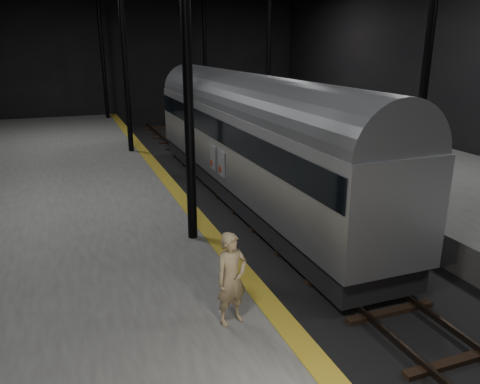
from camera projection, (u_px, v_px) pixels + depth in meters
ground at (260, 210)px, 18.42m from camera, size 44.00×44.00×0.00m
platform_left at (56, 222)px, 15.75m from camera, size 9.00×43.80×1.00m
platform_right at (415, 179)px, 20.80m from camera, size 9.00×43.80×1.00m
tactile_strip at (179, 194)px, 17.02m from camera, size 0.50×43.80×0.01m
track at (260, 208)px, 18.40m from camera, size 2.40×43.00×0.24m
train at (247, 133)px, 18.88m from camera, size 2.83×18.89×5.05m
woman at (232, 279)px, 8.95m from camera, size 0.78×0.61×1.87m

